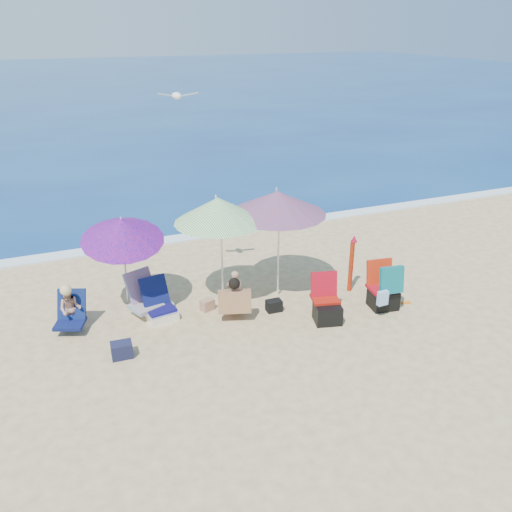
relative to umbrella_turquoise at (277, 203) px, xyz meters
name	(u,v)px	position (x,y,z in m)	size (l,w,h in m)	color
ground	(291,327)	(-0.32, -1.41, -1.97)	(120.00, 120.00, 0.00)	#D8BC84
sea	(73,86)	(-0.32, 43.59, -2.02)	(120.00, 80.00, 0.12)	navy
foam	(208,234)	(-0.32, 3.69, -1.95)	(120.00, 0.50, 0.04)	white
umbrella_turquoise	(277,203)	(0.00, 0.00, 0.00)	(2.59, 2.59, 2.24)	white
umbrella_striped	(218,210)	(-1.22, -0.01, 0.01)	(2.04, 2.04, 2.26)	white
umbrella_blue	(122,230)	(-2.98, 0.31, -0.25)	(1.59, 1.65, 2.10)	silver
furled_umbrella	(352,261)	(1.48, -0.52, -1.28)	(0.14, 0.14, 1.25)	#A0240B
chair_navy	(159,308)	(-2.49, -0.09, -1.77)	(0.63, 0.76, 0.75)	#100E4E
chair_rainbow	(149,302)	(-2.62, 0.20, -1.76)	(0.89, 0.90, 0.80)	#E56F51
camp_chair_left	(327,308)	(0.42, -1.41, -1.71)	(0.63, 0.74, 0.88)	#9E160B
camp_chair_right	(384,292)	(1.69, -1.42, -1.62)	(0.67, 0.74, 0.98)	#A60B19
person_center	(235,296)	(-1.14, -0.61, -1.53)	(0.72, 0.75, 0.91)	tan
person_left	(70,309)	(-4.08, 0.08, -1.55)	(0.69, 0.76, 0.94)	tan
bag_navy_a	(122,350)	(-3.39, -1.17, -1.83)	(0.36, 0.27, 0.27)	#181A35
bag_black_a	(158,315)	(-2.54, -0.16, -1.88)	(0.32, 0.28, 0.19)	black
bag_tan	(207,305)	(-1.56, -0.17, -1.86)	(0.30, 0.26, 0.22)	#A1755C
bag_black_b	(274,306)	(-0.36, -0.72, -1.86)	(0.31, 0.22, 0.23)	black
orange_item	(406,303)	(2.24, -1.45, -1.96)	(0.20, 0.11, 0.03)	orange
seagull	(177,96)	(-1.73, 0.63, 2.03)	(0.73, 0.35, 0.12)	white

